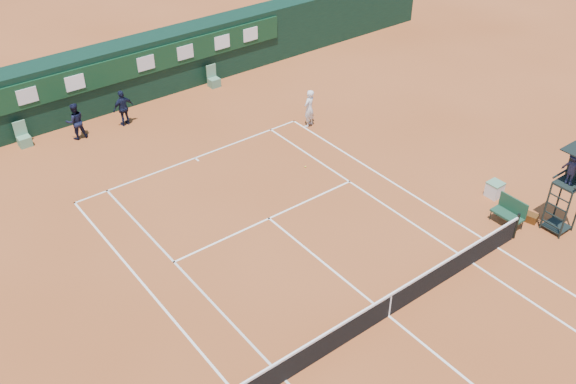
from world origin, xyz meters
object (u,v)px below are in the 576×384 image
at_px(cooler, 495,189).
at_px(tennis_net, 390,304).
at_px(player_bench, 510,211).
at_px(player, 309,108).
at_px(umpire_chair, 572,174).

bearing_deg(cooler, tennis_net, -165.06).
relative_size(player_bench, cooler, 1.86).
bearing_deg(tennis_net, cooler, 14.94).
relative_size(cooler, player, 0.35).
bearing_deg(tennis_net, player_bench, 5.63).
distance_m(umpire_chair, cooler, 3.50).
bearing_deg(player, umpire_chair, 82.02).
xyz_separation_m(umpire_chair, player_bench, (-1.13, 1.32, -1.86)).
relative_size(tennis_net, player_bench, 10.75).
xyz_separation_m(tennis_net, player, (5.77, 11.11, 0.41)).
height_order(player_bench, cooler, player_bench).
relative_size(umpire_chair, cooler, 5.30).
bearing_deg(umpire_chair, player, 101.08).
bearing_deg(player_bench, umpire_chair, -49.48).
bearing_deg(umpire_chair, tennis_net, 175.49).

